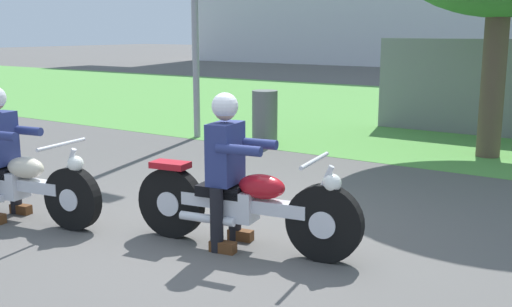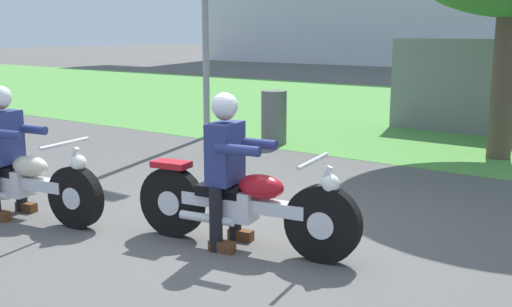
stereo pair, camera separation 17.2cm
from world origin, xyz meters
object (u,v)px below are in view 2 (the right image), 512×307
object	(u,v)px
motorcycle_follow	(19,182)
trash_can	(274,117)
motorcycle_lead	(243,205)
rider_lead	(227,158)
rider_follow	(5,141)

from	to	relation	value
motorcycle_follow	trash_can	distance (m)	5.15
motorcycle_lead	trash_can	xyz separation A→B (m)	(-2.76, 4.48, 0.06)
motorcycle_lead	motorcycle_follow	xyz separation A→B (m)	(-2.48, -0.65, -0.02)
motorcycle_lead	rider_lead	bearing A→B (deg)	179.22
motorcycle_lead	motorcycle_follow	bearing A→B (deg)	-174.86
motorcycle_lead	rider_follow	distance (m)	2.76
motorcycle_follow	rider_follow	distance (m)	0.46
rider_lead	motorcycle_follow	size ratio (longest dim) A/B	0.65
rider_lead	trash_can	bearing A→B (deg)	110.21
rider_follow	trash_can	bearing A→B (deg)	81.59
trash_can	motorcycle_lead	bearing A→B (deg)	-58.43
motorcycle_follow	motorcycle_lead	bearing A→B (deg)	5.14
rider_lead	rider_follow	bearing A→B (deg)	-174.87
rider_lead	trash_can	xyz separation A→B (m)	(-2.59, 4.51, -0.36)
motorcycle_lead	trash_can	world-z (taller)	trash_can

